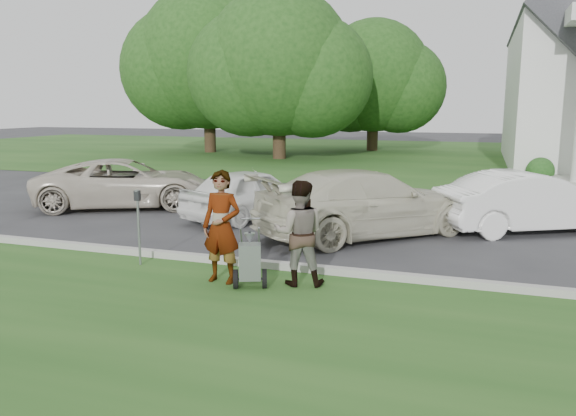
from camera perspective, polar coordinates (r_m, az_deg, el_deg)
The scene contains 15 objects.
ground at distance 9.99m, azimuth -0.41°, elevation -7.28°, with size 120.00×120.00×0.00m, color #333335.
grass_strip at distance 7.41m, azimuth -8.33°, elevation -13.80°, with size 80.00×7.00×0.01m, color #224D1A.
church_lawn at distance 36.25m, azimuth 13.91°, elevation 5.20°, with size 80.00×30.00×0.01m, color #224D1A.
curb at distance 10.47m, azimuth 0.59°, elevation -6.03°, with size 80.00×0.18×0.15m, color #9E9E93.
tree_left at distance 33.00m, azimuth -0.94°, elevation 13.90°, with size 10.63×8.40×9.71m.
tree_far at distance 38.16m, azimuth -8.13°, elevation 14.18°, with size 11.64×9.20×10.73m.
tree_back at distance 39.67m, azimuth 8.69°, elevation 12.62°, with size 9.61×7.60×8.89m.
striping_cart at distance 9.43m, azimuth -3.89°, elevation -5.57°, with size 0.83×1.19×1.03m.
person_left at distance 9.66m, azimuth -6.76°, elevation -2.00°, with size 0.71×0.47×1.94m, color #999999.
person_right at distance 9.47m, azimuth 1.15°, elevation -2.64°, with size 0.87×0.68×1.79m, color #999999.
parking_meter_near at distance 11.01m, azimuth -14.96°, elevation -1.01°, with size 0.11×0.10×1.47m.
car_a at distance 17.65m, azimuth -16.11°, elevation 2.43°, with size 2.43×5.27×1.46m, color beige.
car_b at distance 15.30m, azimuth -3.83°, elevation 1.52°, with size 1.64×4.06×1.38m, color white.
car_c at distance 13.27m, azimuth 7.94°, elevation 0.51°, with size 2.21×5.43×1.58m, color beige.
car_d at distance 14.80m, azimuth 23.36°, elevation 0.57°, with size 1.56×4.47×1.47m, color white.
Camera 1 is at (3.15, -8.99, 3.01)m, focal length 35.00 mm.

